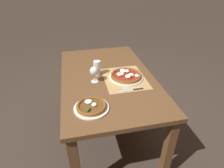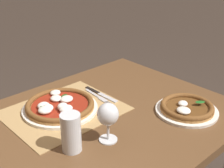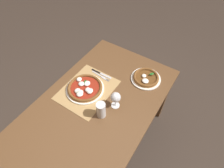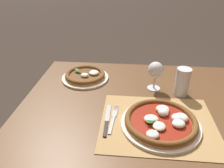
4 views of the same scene
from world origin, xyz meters
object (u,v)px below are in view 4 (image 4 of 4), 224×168
Objects in this scene: pizza_near at (161,121)px; fork at (113,118)px; pint_glass at (182,82)px; pizza_far at (85,76)px; knife at (107,120)px; wine_glass at (155,71)px.

pizza_near is 0.20m from fork.
pizza_near is at bearing -115.75° from pint_glass.
pizza_near reaches higher than pizza_far.
pizza_near is 0.23m from knife.
pizza_far is at bearing 118.36° from fork.
fork is at bearing -124.42° from wine_glass.
pizza_near is at bearing -3.50° from knife.
pizza_near is 2.27× the size of pint_glass.
pizza_near is 1.22× the size of pizza_far.
fork is (0.20, -0.36, -0.01)m from pizza_far.
pint_glass is at bearing -18.82° from wine_glass.
pizza_near is at bearing -88.72° from wine_glass.
wine_glass is 0.15m from pint_glass.
wine_glass is 0.36m from fork.
knife is at bearing -126.87° from wine_glass.
pizza_far reaches higher than fork.
fork is (-0.20, 0.03, -0.02)m from pizza_near.
pint_glass is (0.13, 0.26, 0.05)m from pizza_near.
pizza_near is at bearing -44.35° from pizza_far.
knife reaches higher than fork.
wine_glass is at bearing 91.28° from pizza_near.
pint_glass is at bearing 35.96° from fork.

